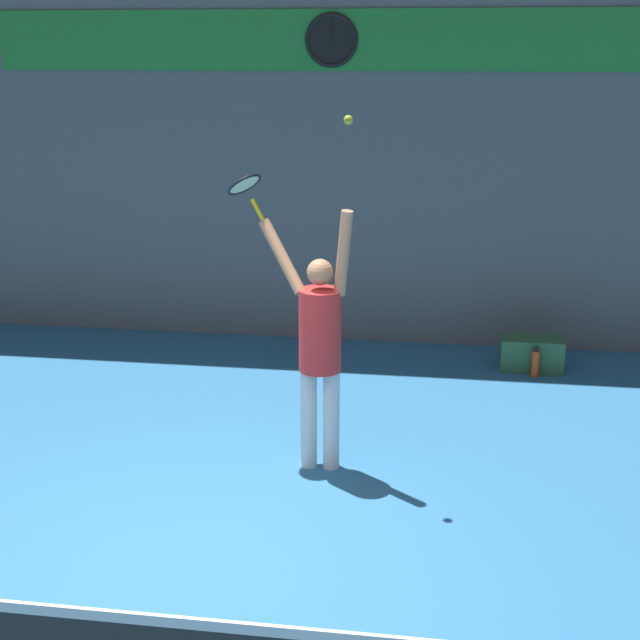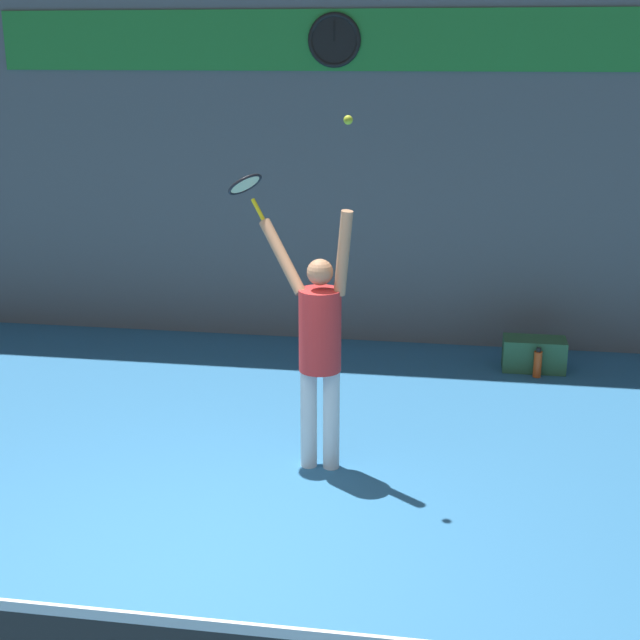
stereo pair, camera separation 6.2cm
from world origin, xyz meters
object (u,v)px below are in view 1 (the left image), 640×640
Objects in this scene: scoreboard_clock at (331,40)px; equipment_bag at (531,353)px; tennis_player at (319,342)px; tennis_racket at (246,187)px; water_bottle at (535,363)px; tennis_ball at (348,120)px.

scoreboard_clock is 3.88m from equipment_bag.
tennis_racket is (-0.64, 0.37, 1.12)m from tennis_player.
scoreboard_clock reaches higher than tennis_player.
equipment_bag is at bearing 41.33° from tennis_racket.
equipment_bag is at bearing 95.91° from water_bottle.
equipment_bag is at bearing 54.08° from tennis_player.
tennis_racket is 1.21× the size of water_bottle.
tennis_ball reaches higher than tennis_racket.
tennis_player is 3.26× the size of equipment_bag.
equipment_bag is (2.20, -0.67, -3.12)m from scoreboard_clock.
tennis_ball is at bearing -121.41° from equipment_bag.
tennis_racket is 1.13m from tennis_ball.
equipment_bag is (1.85, 2.56, -0.88)m from tennis_player.
tennis_racket is at bearing -138.67° from equipment_bag.
scoreboard_clock is at bearing 163.13° from equipment_bag.
tennis_player reaches higher than equipment_bag.
water_bottle is (1.65, 2.46, -2.59)m from tennis_ball.
tennis_player is at bearing -125.92° from equipment_bag.
tennis_player is 31.74× the size of tennis_ball.
tennis_ball is 0.10× the size of equipment_bag.
tennis_player is at bearing -30.06° from tennis_racket.
scoreboard_clock is 8.53× the size of tennis_ball.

